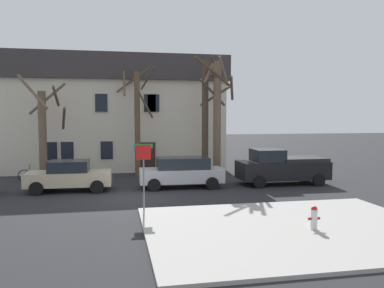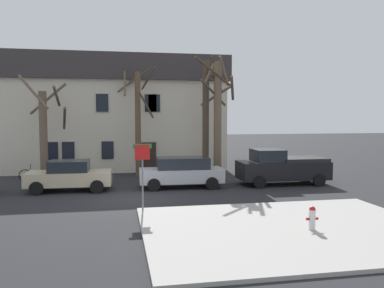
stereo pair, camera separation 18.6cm
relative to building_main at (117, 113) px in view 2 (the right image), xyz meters
name	(u,v)px [view 2 (the right image)]	position (x,y,z in m)	size (l,w,h in m)	color
ground_plane	(131,199)	(0.61, -12.45, -4.17)	(120.00, 120.00, 0.00)	#262628
sidewalk_slab	(290,229)	(5.80, -18.74, -4.11)	(10.07, 7.63, 0.12)	#A8A59E
building_main	(117,113)	(0.00, 0.00, 0.00)	(15.95, 8.30, 8.20)	beige
tree_bare_near	(45,129)	(-4.35, -5.96, -1.07)	(2.79, 2.77, 6.35)	brown
tree_bare_mid	(138,118)	(1.32, -5.30, -0.41)	(2.55, 2.40, 7.47)	brown
tree_bare_far	(207,113)	(5.74, -6.08, -0.08)	(2.43, 1.67, 7.69)	#4C3D2D
tree_bare_end	(218,115)	(6.31, -6.79, -0.20)	(2.20, 2.51, 7.62)	brown
car_beige_sedan	(69,176)	(-2.50, -9.89, -3.36)	(4.37, 2.10, 1.61)	#C6B793
car_silver_wagon	(182,172)	(3.44, -10.03, -3.30)	(4.60, 2.09, 1.67)	#B7BABF
pickup_truck_black	(282,167)	(9.27, -10.03, -3.19)	(5.14, 2.37, 2.03)	black
fire_hydrant	(312,218)	(6.42, -19.13, -3.63)	(0.42, 0.22, 0.80)	silver
street_sign_pole	(142,165)	(0.99, -15.17, -2.20)	(0.76, 0.07, 2.81)	slate
bicycle_leaning	(34,174)	(-5.02, -6.07, -3.80)	(1.71, 0.47, 1.03)	black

